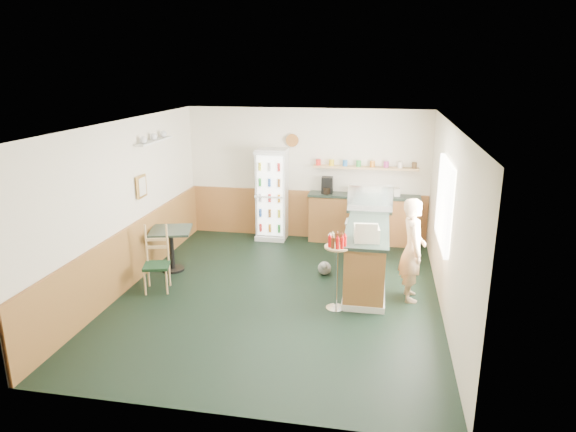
% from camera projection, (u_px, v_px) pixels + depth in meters
% --- Properties ---
extents(ground, '(6.00, 6.00, 0.00)m').
position_uv_depth(ground, '(278.00, 294.00, 8.18)').
color(ground, black).
rests_on(ground, ground).
extents(room_envelope, '(5.04, 6.02, 2.72)m').
position_uv_depth(room_envelope, '(273.00, 190.00, 8.49)').
color(room_envelope, beige).
rests_on(room_envelope, ground).
extents(service_counter, '(0.68, 3.01, 1.01)m').
position_uv_depth(service_counter, '(367.00, 250.00, 8.83)').
color(service_counter, '#9D5932').
rests_on(service_counter, ground).
extents(back_counter, '(2.24, 0.42, 1.69)m').
position_uv_depth(back_counter, '(363.00, 217.00, 10.47)').
color(back_counter, '#9D5932').
rests_on(back_counter, ground).
extents(drinks_fridge, '(0.62, 0.53, 1.89)m').
position_uv_depth(drinks_fridge, '(272.00, 195.00, 10.63)').
color(drinks_fridge, silver).
rests_on(drinks_fridge, ground).
extents(display_case, '(0.80, 0.42, 0.45)m').
position_uv_depth(display_case, '(370.00, 199.00, 9.09)').
color(display_case, silver).
rests_on(display_case, service_counter).
extents(cash_register, '(0.40, 0.42, 0.21)m').
position_uv_depth(cash_register, '(366.00, 233.00, 7.60)').
color(cash_register, beige).
rests_on(cash_register, service_counter).
extents(shopkeeper, '(0.44, 0.58, 1.61)m').
position_uv_depth(shopkeeper, '(413.00, 250.00, 7.82)').
color(shopkeeper, tan).
rests_on(shopkeeper, ground).
extents(condiment_stand, '(0.37, 0.37, 1.16)m').
position_uv_depth(condiment_stand, '(337.00, 259.00, 7.47)').
color(condiment_stand, silver).
rests_on(condiment_stand, ground).
extents(newspaper_rack, '(0.09, 0.42, 0.67)m').
position_uv_depth(newspaper_rack, '(348.00, 238.00, 9.09)').
color(newspaper_rack, black).
rests_on(newspaper_rack, ground).
extents(cafe_table, '(0.85, 0.85, 0.76)m').
position_uv_depth(cafe_table, '(171.00, 242.00, 9.01)').
color(cafe_table, black).
rests_on(cafe_table, ground).
extents(cafe_chair, '(0.49, 0.49, 1.06)m').
position_uv_depth(cafe_chair, '(158.00, 256.00, 8.26)').
color(cafe_chair, black).
rests_on(cafe_chair, ground).
extents(dog_doorstop, '(0.23, 0.30, 0.28)m').
position_uv_depth(dog_doorstop, '(324.00, 268.00, 8.91)').
color(dog_doorstop, gray).
rests_on(dog_doorstop, ground).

